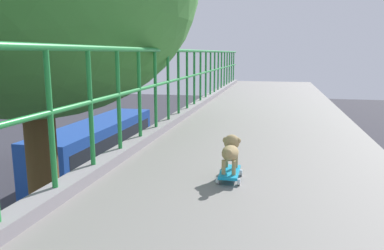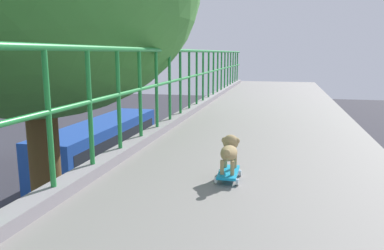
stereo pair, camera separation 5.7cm
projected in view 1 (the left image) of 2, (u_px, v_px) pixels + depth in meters
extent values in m
cylinder|color=#23883A|center=(51.00, 120.00, 2.85)|extent=(0.04, 0.04, 1.08)
cylinder|color=#23883A|center=(91.00, 108.00, 3.46)|extent=(0.04, 0.04, 1.08)
cylinder|color=#23883A|center=(119.00, 100.00, 4.06)|extent=(0.04, 0.04, 1.08)
cylinder|color=#23883A|center=(139.00, 94.00, 4.67)|extent=(0.04, 0.04, 1.08)
cylinder|color=#23883A|center=(155.00, 89.00, 5.27)|extent=(0.04, 0.04, 1.08)
cylinder|color=#23883A|center=(168.00, 85.00, 5.88)|extent=(0.04, 0.04, 1.08)
cylinder|color=#23883A|center=(178.00, 82.00, 6.48)|extent=(0.04, 0.04, 1.08)
cylinder|color=#23883A|center=(187.00, 80.00, 7.09)|extent=(0.04, 0.04, 1.08)
cylinder|color=#23883A|center=(194.00, 78.00, 7.69)|extent=(0.04, 0.04, 1.08)
cylinder|color=#23883A|center=(200.00, 76.00, 8.30)|extent=(0.04, 0.04, 1.08)
cylinder|color=#23883A|center=(206.00, 74.00, 8.90)|extent=(0.04, 0.04, 1.08)
cylinder|color=#23883A|center=(210.00, 73.00, 9.51)|extent=(0.04, 0.04, 1.08)
cylinder|color=#23883A|center=(215.00, 72.00, 10.12)|extent=(0.04, 0.04, 1.08)
cylinder|color=#23883A|center=(218.00, 71.00, 10.72)|extent=(0.04, 0.04, 1.08)
cylinder|color=#23883A|center=(221.00, 70.00, 11.33)|extent=(0.04, 0.04, 1.08)
cylinder|color=#23883A|center=(224.00, 69.00, 11.93)|extent=(0.04, 0.04, 1.08)
cylinder|color=#23883A|center=(227.00, 68.00, 12.54)|extent=(0.04, 0.04, 1.08)
cylinder|color=#23883A|center=(229.00, 68.00, 13.14)|extent=(0.04, 0.04, 1.08)
cylinder|color=#23883A|center=(232.00, 67.00, 13.75)|extent=(0.04, 0.04, 1.08)
cylinder|color=#23883A|center=(234.00, 66.00, 14.35)|extent=(0.04, 0.04, 1.08)
cube|color=#193F94|center=(98.00, 146.00, 21.68)|extent=(2.50, 11.13, 2.73)
cube|color=black|center=(97.00, 138.00, 21.59)|extent=(2.52, 10.24, 0.70)
cylinder|color=black|center=(142.00, 150.00, 25.37)|extent=(0.28, 0.96, 0.96)
cylinder|color=black|center=(109.00, 148.00, 25.89)|extent=(0.28, 0.96, 0.96)
cylinder|color=black|center=(93.00, 184.00, 18.70)|extent=(0.28, 0.96, 0.96)
cylinder|color=black|center=(50.00, 181.00, 19.23)|extent=(0.28, 0.96, 0.96)
cube|color=#1191C6|center=(230.00, 172.00, 3.43)|extent=(0.18, 0.41, 0.02)
cylinder|color=silver|center=(241.00, 173.00, 3.55)|extent=(0.03, 0.06, 0.06)
cylinder|color=silver|center=(221.00, 171.00, 3.58)|extent=(0.03, 0.06, 0.06)
cylinder|color=silver|center=(239.00, 182.00, 3.29)|extent=(0.03, 0.06, 0.06)
cylinder|color=silver|center=(218.00, 180.00, 3.33)|extent=(0.03, 0.06, 0.06)
cylinder|color=tan|center=(236.00, 161.00, 3.52)|extent=(0.04, 0.04, 0.13)
cylinder|color=tan|center=(226.00, 160.00, 3.54)|extent=(0.04, 0.04, 0.13)
cylinder|color=tan|center=(234.00, 168.00, 3.31)|extent=(0.04, 0.04, 0.13)
cylinder|color=tan|center=(224.00, 167.00, 3.32)|extent=(0.04, 0.04, 0.13)
ellipsoid|color=tan|center=(230.00, 153.00, 3.40)|extent=(0.16, 0.30, 0.14)
sphere|color=tan|center=(232.00, 142.00, 3.51)|extent=(0.15, 0.15, 0.15)
ellipsoid|color=#9F9159|center=(232.00, 142.00, 3.57)|extent=(0.05, 0.07, 0.04)
sphere|color=tan|center=(238.00, 141.00, 3.50)|extent=(0.06, 0.06, 0.06)
sphere|color=tan|center=(226.00, 140.00, 3.52)|extent=(0.06, 0.06, 0.06)
sphere|color=tan|center=(228.00, 153.00, 3.24)|extent=(0.07, 0.07, 0.07)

